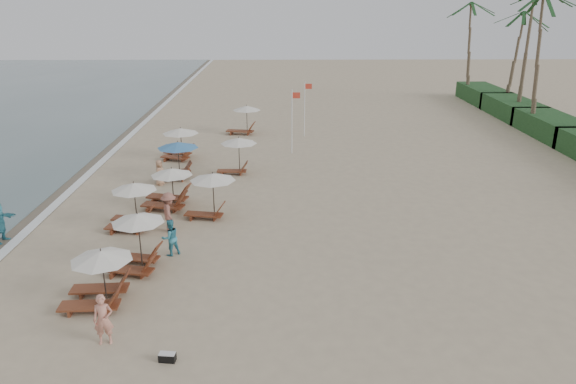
{
  "coord_description": "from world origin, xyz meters",
  "views": [
    {
      "loc": [
        0.55,
        -18.94,
        10.14
      ],
      "look_at": [
        1.0,
        5.74,
        1.3
      ],
      "focal_mm": 33.53,
      "sensor_mm": 36.0,
      "label": 1
    }
  ],
  "objects_px": {
    "beachgoer_far_b": "(160,172)",
    "duffel_bag": "(167,357)",
    "beachgoer_mid_a": "(170,237)",
    "lounger_station_1": "(134,244)",
    "lounger_station_0": "(96,279)",
    "lounger_station_4": "(175,159)",
    "lounger_station_2": "(131,207)",
    "inland_station_2": "(243,118)",
    "flag_pole_near": "(292,119)",
    "inland_station_0": "(209,190)",
    "beachgoer_near": "(103,320)",
    "inland_station_1": "(236,151)",
    "beachgoer_mid_b": "(169,212)",
    "lounger_station_3": "(167,189)",
    "lounger_station_5": "(178,142)"
  },
  "relations": [
    {
      "from": "lounger_station_1",
      "to": "flag_pole_near",
      "type": "bearing_deg",
      "value": 68.68
    },
    {
      "from": "lounger_station_4",
      "to": "inland_station_1",
      "type": "distance_m",
      "value": 3.68
    },
    {
      "from": "inland_station_2",
      "to": "beachgoer_near",
      "type": "relative_size",
      "value": 1.72
    },
    {
      "from": "lounger_station_2",
      "to": "inland_station_2",
      "type": "xyz_separation_m",
      "value": [
        4.11,
        18.83,
        0.2
      ]
    },
    {
      "from": "beachgoer_far_b",
      "to": "lounger_station_2",
      "type": "bearing_deg",
      "value": -168.53
    },
    {
      "from": "beachgoer_far_b",
      "to": "duffel_bag",
      "type": "distance_m",
      "value": 16.66
    },
    {
      "from": "lounger_station_2",
      "to": "beachgoer_far_b",
      "type": "bearing_deg",
      "value": 89.83
    },
    {
      "from": "lounger_station_1",
      "to": "beachgoer_far_b",
      "type": "distance_m",
      "value": 10.5
    },
    {
      "from": "lounger_station_0",
      "to": "lounger_station_4",
      "type": "bearing_deg",
      "value": 89.15
    },
    {
      "from": "inland_station_2",
      "to": "beachgoer_mid_b",
      "type": "xyz_separation_m",
      "value": [
        -2.25,
        -19.26,
        -0.32
      ]
    },
    {
      "from": "lounger_station_1",
      "to": "beachgoer_mid_b",
      "type": "relative_size",
      "value": 1.31
    },
    {
      "from": "lounger_station_0",
      "to": "duffel_bag",
      "type": "distance_m",
      "value": 4.54
    },
    {
      "from": "duffel_bag",
      "to": "flag_pole_near",
      "type": "distance_m",
      "value": 23.44
    },
    {
      "from": "beachgoer_near",
      "to": "beachgoer_mid_b",
      "type": "xyz_separation_m",
      "value": [
        0.4,
        8.61,
        0.11
      ]
    },
    {
      "from": "lounger_station_0",
      "to": "lounger_station_4",
      "type": "relative_size",
      "value": 0.97
    },
    {
      "from": "beachgoer_mid_a",
      "to": "lounger_station_1",
      "type": "bearing_deg",
      "value": 13.41
    },
    {
      "from": "beachgoer_mid_a",
      "to": "lounger_station_3",
      "type": "bearing_deg",
      "value": -112.31
    },
    {
      "from": "beachgoer_near",
      "to": "beachgoer_far_b",
      "type": "height_order",
      "value": "beachgoer_near"
    },
    {
      "from": "inland_station_0",
      "to": "beachgoer_mid_a",
      "type": "relative_size",
      "value": 1.66
    },
    {
      "from": "beachgoer_far_b",
      "to": "lounger_station_1",
      "type": "bearing_deg",
      "value": -161.87
    },
    {
      "from": "lounger_station_0",
      "to": "lounger_station_2",
      "type": "relative_size",
      "value": 1.04
    },
    {
      "from": "inland_station_0",
      "to": "inland_station_1",
      "type": "distance_m",
      "value": 7.17
    },
    {
      "from": "inland_station_2",
      "to": "duffel_bag",
      "type": "relative_size",
      "value": 5.55
    },
    {
      "from": "lounger_station_3",
      "to": "lounger_station_5",
      "type": "relative_size",
      "value": 1.03
    },
    {
      "from": "lounger_station_1",
      "to": "inland_station_1",
      "type": "xyz_separation_m",
      "value": [
        3.11,
        12.53,
        0.34
      ]
    },
    {
      "from": "lounger_station_0",
      "to": "inland_station_1",
      "type": "xyz_separation_m",
      "value": [
        3.79,
        15.1,
        0.48
      ]
    },
    {
      "from": "lounger_station_1",
      "to": "duffel_bag",
      "type": "relative_size",
      "value": 4.77
    },
    {
      "from": "lounger_station_4",
      "to": "beachgoer_near",
      "type": "height_order",
      "value": "lounger_station_4"
    },
    {
      "from": "inland_station_0",
      "to": "beachgoer_near",
      "type": "distance_m",
      "value": 10.52
    },
    {
      "from": "inland_station_1",
      "to": "duffel_bag",
      "type": "distance_m",
      "value": 18.44
    },
    {
      "from": "lounger_station_4",
      "to": "beachgoer_mid_b",
      "type": "height_order",
      "value": "lounger_station_4"
    },
    {
      "from": "lounger_station_4",
      "to": "lounger_station_2",
      "type": "bearing_deg",
      "value": -95.57
    },
    {
      "from": "inland_station_2",
      "to": "lounger_station_0",
      "type": "bearing_deg",
      "value": -98.0
    },
    {
      "from": "inland_station_2",
      "to": "inland_station_0",
      "type": "bearing_deg",
      "value": -91.96
    },
    {
      "from": "lounger_station_1",
      "to": "lounger_station_2",
      "type": "distance_m",
      "value": 4.31
    },
    {
      "from": "duffel_bag",
      "to": "flag_pole_near",
      "type": "height_order",
      "value": "flag_pole_near"
    },
    {
      "from": "inland_station_0",
      "to": "flag_pole_near",
      "type": "distance_m",
      "value": 12.5
    },
    {
      "from": "lounger_station_0",
      "to": "inland_station_0",
      "type": "bearing_deg",
      "value": 69.45
    },
    {
      "from": "lounger_station_1",
      "to": "lounger_station_3",
      "type": "bearing_deg",
      "value": 90.56
    },
    {
      "from": "lounger_station_4",
      "to": "beachgoer_mid_a",
      "type": "height_order",
      "value": "lounger_station_4"
    },
    {
      "from": "lounger_station_0",
      "to": "beachgoer_far_b",
      "type": "bearing_deg",
      "value": 92.23
    },
    {
      "from": "lounger_station_3",
      "to": "duffel_bag",
      "type": "relative_size",
      "value": 5.27
    },
    {
      "from": "lounger_station_1",
      "to": "beachgoer_far_b",
      "type": "relative_size",
      "value": 1.66
    },
    {
      "from": "lounger_station_2",
      "to": "inland_station_1",
      "type": "distance_m",
      "value": 9.44
    },
    {
      "from": "lounger_station_0",
      "to": "beachgoer_mid_b",
      "type": "relative_size",
      "value": 1.37
    },
    {
      "from": "inland_station_0",
      "to": "beachgoer_far_b",
      "type": "distance_m",
      "value": 6.15
    },
    {
      "from": "lounger_station_1",
      "to": "beachgoer_mid_a",
      "type": "distance_m",
      "value": 1.75
    },
    {
      "from": "lounger_station_0",
      "to": "flag_pole_near",
      "type": "xyz_separation_m",
      "value": [
        7.34,
        19.64,
        1.5
      ]
    },
    {
      "from": "inland_station_1",
      "to": "beachgoer_far_b",
      "type": "xyz_separation_m",
      "value": [
        -4.29,
        -2.11,
        -0.71
      ]
    },
    {
      "from": "inland_station_0",
      "to": "beachgoer_far_b",
      "type": "height_order",
      "value": "inland_station_0"
    }
  ]
}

